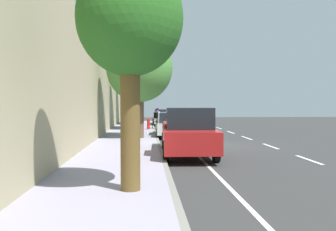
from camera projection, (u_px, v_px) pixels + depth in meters
The scene contains 16 objects.
ground at pixel (205, 145), 18.14m from camera, with size 68.89×68.89×0.00m, color #323232.
sidewalk at pixel (124, 144), 17.90m from camera, with size 3.21×43.06×0.15m, color #9790A5.
curb_edge at pixel (159, 144), 18.00m from camera, with size 0.16×43.06×0.15m, color gray.
lane_stripe_centre at pixel (257, 142), 19.86m from camera, with size 0.14×40.00×0.01m.
lane_stripe_bike_edge at pixel (188, 145), 18.09m from camera, with size 0.12×43.06×0.01m, color white.
building_facade at pixel (86, 85), 17.68m from camera, with size 0.50×43.06×5.94m, color tan.
parked_sedan_white_nearest at pixel (163, 118), 33.50m from camera, with size 1.88×4.42×1.52m.
parked_sedan_silver_second at pixel (172, 125), 22.57m from camera, with size 2.00×4.48×1.52m.
parked_pickup_red_mid at pixel (188, 134), 14.50m from camera, with size 2.16×5.36×1.95m.
bicycle_at_curb at pixel (160, 126), 27.64m from camera, with size 1.29×1.28×0.79m.
cyclist_with_backpack at pixel (157, 117), 28.03m from camera, with size 0.55×0.53×1.72m.
street_tree_near_cyclist at pixel (142, 80), 32.79m from camera, with size 3.58×3.58×5.79m.
street_tree_mid_block at pixel (141, 75), 26.89m from camera, with size 3.55×3.55×5.81m.
street_tree_far_end at pixel (140, 69), 20.44m from camera, with size 3.73×3.73×5.85m.
street_tree_corner at pixel (130, 22), 8.15m from camera, with size 2.41×2.41×5.20m.
fire_hydrant at pixel (148, 124), 27.09m from camera, with size 0.22×0.22×0.84m.
Camera 1 is at (2.93, 17.93, 2.15)m, focal length 38.86 mm.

